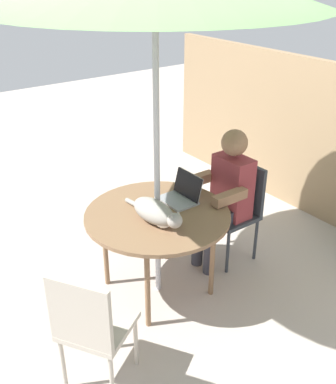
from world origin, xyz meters
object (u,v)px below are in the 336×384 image
at_px(cat, 156,213).
at_px(person_seated, 226,192).
at_px(patio_table, 158,219).
at_px(laptop, 183,193).
at_px(chair_empty, 90,324).
at_px(chair_occupied, 238,204).

bearing_deg(cat, person_seated, 97.83).
distance_m(patio_table, laptop, 0.32).
height_order(patio_table, chair_empty, chair_empty).
bearing_deg(chair_empty, laptop, 117.86).
height_order(patio_table, chair_occupied, chair_occupied).
relative_size(person_seated, laptop, 4.07).
bearing_deg(chair_occupied, cat, -83.45).
bearing_deg(cat, laptop, 114.04).
xyz_separation_m(person_seated, laptop, (-0.06, -0.42, 0.09)).
bearing_deg(laptop, chair_occupied, 84.07).
bearing_deg(laptop, person_seated, 81.86).
distance_m(chair_empty, cat, 0.96).
bearing_deg(chair_empty, chair_occupied, 107.80).
bearing_deg(person_seated, patio_table, -90.00).
distance_m(chair_occupied, laptop, 0.63).
distance_m(chair_empty, person_seated, 1.70).
distance_m(chair_empty, laptop, 1.36).
xyz_separation_m(patio_table, chair_empty, (0.56, -0.89, -0.15)).
xyz_separation_m(patio_table, cat, (0.11, -0.09, 0.14)).
bearing_deg(chair_empty, patio_table, 122.39).
height_order(person_seated, cat, person_seated).
height_order(person_seated, laptop, person_seated).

